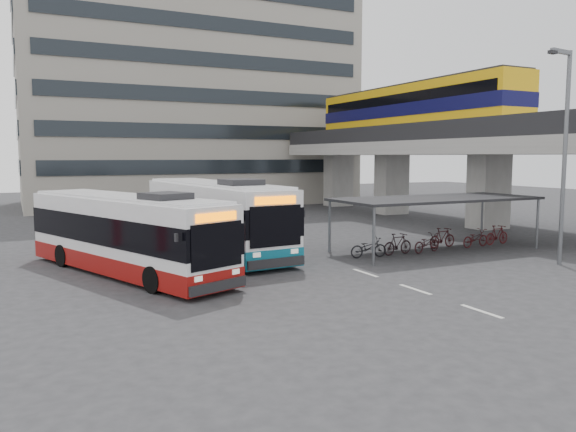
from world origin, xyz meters
name	(u,v)px	position (x,y,z in m)	size (l,w,h in m)	color
ground	(308,279)	(0.00, 0.00, 0.00)	(120.00, 120.00, 0.00)	#28282B
viaduct	(427,132)	(17.00, 14.00, 6.23)	(8.00, 32.00, 9.68)	gray
bike_shelter	(435,220)	(8.47, 3.00, 1.44)	(10.00, 4.00, 2.54)	#595B60
office_block	(187,73)	(6.00, 36.00, 12.50)	(30.00, 15.00, 25.00)	gray
road_markings	(415,289)	(2.50, -3.00, 0.01)	(0.15, 7.60, 0.01)	beige
bus_main	(126,235)	(-5.79, 4.03, 1.50)	(6.09, 11.08, 3.24)	white
bus_teal	(214,217)	(-1.10, 7.43, 1.64)	(3.54, 12.09, 3.53)	white
pedestrian	(146,255)	(-5.37, 2.36, 0.96)	(0.70, 0.46, 1.92)	black
lamp_post	(564,145)	(10.61, -2.14, 4.96)	(1.53, 0.40, 8.71)	#595B60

